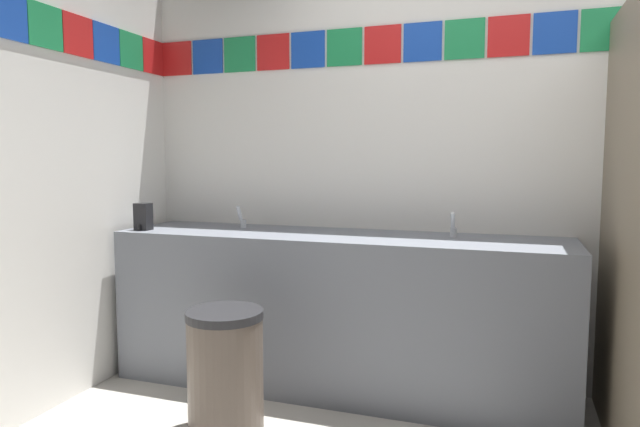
% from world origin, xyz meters
% --- Properties ---
extents(wall_back, '(4.37, 0.09, 2.55)m').
position_xyz_m(wall_back, '(0.00, 1.47, 1.28)').
color(wall_back, white).
rests_on(wall_back, ground_plane).
extents(vanity_counter, '(2.52, 0.60, 0.88)m').
position_xyz_m(vanity_counter, '(-0.88, 1.13, 0.45)').
color(vanity_counter, slate).
rests_on(vanity_counter, ground_plane).
extents(faucet_left, '(0.04, 0.10, 0.14)m').
position_xyz_m(faucet_left, '(-1.51, 1.22, 0.93)').
color(faucet_left, silver).
rests_on(faucet_left, vanity_counter).
extents(faucet_right, '(0.04, 0.10, 0.14)m').
position_xyz_m(faucet_right, '(-0.25, 1.22, 0.93)').
color(faucet_right, silver).
rests_on(faucet_right, vanity_counter).
extents(soap_dispenser, '(0.09, 0.09, 0.16)m').
position_xyz_m(soap_dispenser, '(-2.02, 0.95, 0.96)').
color(soap_dispenser, black).
rests_on(soap_dispenser, vanity_counter).
extents(trash_bin, '(0.36, 0.36, 0.59)m').
position_xyz_m(trash_bin, '(-1.21, 0.45, 0.30)').
color(trash_bin, brown).
rests_on(trash_bin, ground_plane).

